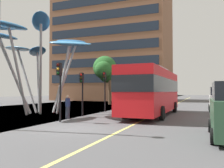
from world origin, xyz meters
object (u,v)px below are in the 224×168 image
traffic_light_island_mid (105,83)px  street_lamp (3,27)px  traffic_light_kerb_near (59,79)px  car_parked_far (219,100)px  pedestrian (68,107)px  leaf_sculpture (35,44)px  red_bus (153,90)px  traffic_light_kerb_far (82,84)px

traffic_light_island_mid → street_lamp: size_ratio=0.46×
traffic_light_kerb_near → traffic_light_island_mid: bearing=92.2°
traffic_light_kerb_near → traffic_light_island_mid: size_ratio=0.99×
car_parked_far → street_lamp: size_ratio=0.48×
car_parked_far → pedestrian: bearing=-134.5°
leaf_sculpture → street_lamp: 9.06m
red_bus → traffic_light_island_mid: (-4.95, 1.91, 0.65)m
traffic_light_kerb_far → traffic_light_island_mid: traffic_light_island_mid is taller
traffic_light_island_mid → car_parked_far: (10.18, 4.13, -1.62)m
traffic_light_kerb_far → pedestrian: size_ratio=2.05×
traffic_light_island_mid → pedestrian: (-0.13, -6.35, -1.88)m
traffic_light_kerb_far → street_lamp: bearing=-93.4°
street_lamp → pedestrian: 6.82m
car_parked_far → street_lamp: (-10.89, -15.72, 4.07)m
traffic_light_island_mid → street_lamp: 11.86m
red_bus → pedestrian: 6.86m
traffic_light_kerb_near → traffic_light_kerb_far: size_ratio=1.09×
red_bus → leaf_sculpture: leaf_sculpture is taller
traffic_light_island_mid → traffic_light_kerb_far: bearing=-93.7°
red_bus → traffic_light_kerb_near: (-4.64, -6.14, 0.62)m
red_bus → leaf_sculpture: size_ratio=1.02×
traffic_light_kerb_far → traffic_light_island_mid: 4.04m
traffic_light_kerb_near → pedestrian: 2.56m
pedestrian → red_bus: bearing=41.1°
car_parked_far → red_bus: bearing=-130.8°
pedestrian → car_parked_far: bearing=45.5°
leaf_sculpture → traffic_light_island_mid: bearing=36.1°
traffic_light_kerb_near → traffic_light_island_mid: 8.06m
car_parked_far → pedestrian: car_parked_far is taller
leaf_sculpture → traffic_light_kerb_near: 7.74m
traffic_light_island_mid → pedestrian: traffic_light_island_mid is taller
leaf_sculpture → traffic_light_kerb_near: leaf_sculpture is taller
leaf_sculpture → street_lamp: street_lamp is taller
red_bus → traffic_light_island_mid: red_bus is taller
traffic_light_kerb_near → pedestrian: (-0.45, 1.70, -1.85)m
street_lamp → traffic_light_kerb_far: bearing=86.6°
street_lamp → pedestrian: bearing=83.7°
leaf_sculpture → car_parked_far: 17.88m
traffic_light_kerb_far → street_lamp: size_ratio=0.41×
street_lamp → red_bus: bearing=59.7°
street_lamp → leaf_sculpture: bearing=119.1°
traffic_light_island_mid → car_parked_far: bearing=22.1°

